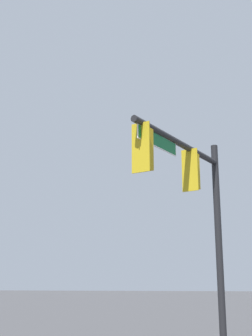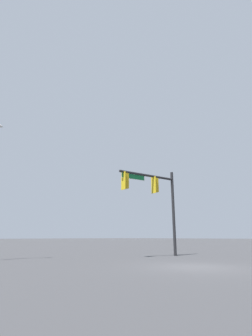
% 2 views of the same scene
% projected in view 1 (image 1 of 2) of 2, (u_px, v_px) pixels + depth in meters
% --- Properties ---
extents(signal_pole_near, '(5.17, 1.31, 6.57)m').
position_uv_depth(signal_pole_near, '(192.00, 191.00, 13.98)').
color(signal_pole_near, black).
rests_on(signal_pole_near, ground_plane).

